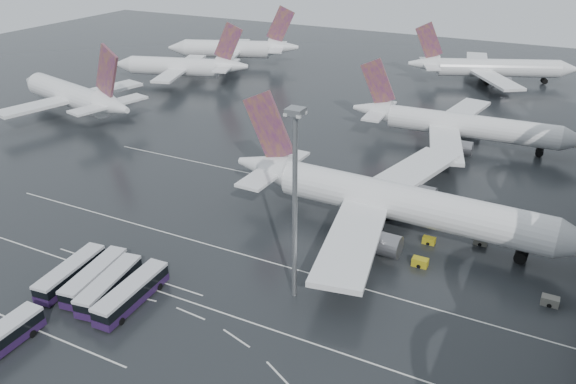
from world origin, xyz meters
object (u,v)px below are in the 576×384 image
at_px(bus_row_near_b, 95,277).
at_px(gse_cart_belly_d, 550,301).
at_px(bus_row_near_d, 132,293).
at_px(gse_cart_belly_c, 354,244).
at_px(jet_remote_mid, 183,67).
at_px(gse_cart_belly_e, 429,240).
at_px(airliner_gate_c, 489,68).
at_px(airliner_main, 391,201).
at_px(jet_remote_west, 75,97).
at_px(airliner_gate_b, 459,126).
at_px(floodlight_mast, 295,185).
at_px(bus_row_near_a, 71,273).
at_px(jet_remote_far, 235,49).
at_px(gse_cart_belly_a, 420,262).
at_px(bus_row_near_c, 110,285).
at_px(gse_cart_belly_b, 481,241).

distance_m(bus_row_near_b, gse_cart_belly_d, 64.77).
bearing_deg(bus_row_near_d, gse_cart_belly_c, -40.98).
distance_m(jet_remote_mid, bus_row_near_d, 118.14).
distance_m(jet_remote_mid, gse_cart_belly_e, 116.53).
bearing_deg(airliner_gate_c, gse_cart_belly_e, -108.29).
relative_size(airliner_main, jet_remote_west, 1.26).
bearing_deg(jet_remote_mid, airliner_gate_b, 152.86).
bearing_deg(airliner_gate_b, airliner_gate_c, 89.92).
bearing_deg(gse_cart_belly_d, floodlight_mast, -156.86).
relative_size(airliner_gate_c, bus_row_near_a, 4.03).
distance_m(bus_row_near_d, floodlight_mast, 27.58).
height_order(jet_remote_far, gse_cart_belly_a, jet_remote_far).
height_order(airliner_main, gse_cart_belly_a, airliner_main).
xyz_separation_m(jet_remote_far, gse_cart_belly_e, (95.43, -94.11, -4.87)).
bearing_deg(bus_row_near_c, airliner_gate_c, -19.97).
height_order(gse_cart_belly_b, gse_cart_belly_e, gse_cart_belly_b).
relative_size(airliner_gate_b, bus_row_near_d, 4.02).
distance_m(airliner_gate_b, bus_row_near_a, 91.67).
bearing_deg(bus_row_near_d, bus_row_near_a, 87.91).
xyz_separation_m(airliner_gate_c, gse_cart_belly_d, (27.30, -117.25, -4.18)).
relative_size(gse_cart_belly_a, gse_cart_belly_b, 1.11).
bearing_deg(bus_row_near_c, gse_cart_belly_e, -55.46).
relative_size(jet_remote_mid, bus_row_near_d, 3.34).
bearing_deg(jet_remote_mid, bus_row_near_c, 104.15).
height_order(airliner_gate_c, bus_row_near_d, airliner_gate_c).
xyz_separation_m(jet_remote_west, jet_remote_mid, (4.37, 41.96, -0.58)).
bearing_deg(gse_cart_belly_c, bus_row_near_b, -137.27).
bearing_deg(bus_row_near_a, gse_cart_belly_e, -57.78).
distance_m(jet_remote_west, gse_cart_belly_e, 103.97).
height_order(airliner_gate_b, gse_cart_belly_c, airliner_gate_b).
bearing_deg(jet_remote_west, bus_row_near_a, 148.86).
relative_size(airliner_gate_b, gse_cart_belly_e, 26.01).
relative_size(bus_row_near_a, bus_row_near_c, 0.99).
bearing_deg(gse_cart_belly_b, gse_cart_belly_d, -47.05).
xyz_separation_m(airliner_gate_c, gse_cart_belly_a, (8.56, -115.82, -4.16)).
distance_m(jet_remote_mid, gse_cart_belly_d, 137.32).
bearing_deg(bus_row_near_c, jet_remote_far, 15.82).
relative_size(bus_row_near_c, floodlight_mast, 0.47).
bearing_deg(gse_cart_belly_a, bus_row_near_c, -143.80).
bearing_deg(jet_remote_west, gse_cart_belly_d, 179.51).
xyz_separation_m(airliner_main, jet_remote_mid, (-89.58, 62.73, -0.26)).
bearing_deg(bus_row_near_a, gse_cart_belly_d, -73.57).
bearing_deg(bus_row_near_a, jet_remote_west, 38.87).
bearing_deg(airliner_gate_b, floodlight_mast, -99.31).
bearing_deg(gse_cart_belly_e, gse_cart_belly_d, -24.42).
distance_m(bus_row_near_c, gse_cart_belly_d, 61.94).
relative_size(bus_row_near_c, gse_cart_belly_a, 5.36).
bearing_deg(airliner_gate_b, gse_cart_belly_e, -86.22).
height_order(floodlight_mast, gse_cart_belly_b, floodlight_mast).
height_order(bus_row_near_b, gse_cart_belly_a, bus_row_near_b).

